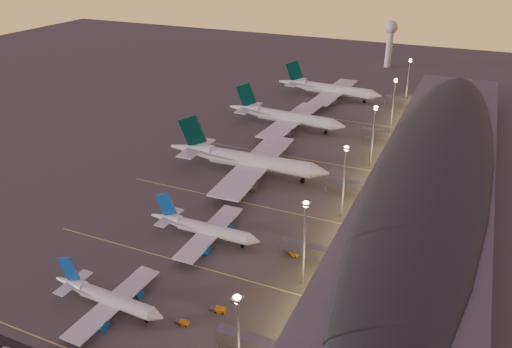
{
  "coord_description": "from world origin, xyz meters",
  "views": [
    {
      "loc": [
        69.45,
        -106.27,
        86.96
      ],
      "look_at": [
        2.0,
        45.0,
        7.0
      ],
      "focal_mm": 35.0,
      "sensor_mm": 36.0,
      "label": 1
    }
  ],
  "objects_px": {
    "radar_tower": "(390,36)",
    "baggage_tug_c": "(293,253)",
    "airliner_wide_mid": "(285,117)",
    "baggage_tug_a": "(182,322)",
    "airliner_wide_near": "(246,160)",
    "airliner_narrow_south": "(108,298)",
    "airliner_narrow_north": "(204,229)",
    "baggage_tug_d": "(218,310)",
    "airliner_wide_far": "(328,89)"
  },
  "relations": [
    {
      "from": "airliner_wide_mid",
      "to": "radar_tower",
      "type": "distance_m",
      "value": 149.01
    },
    {
      "from": "airliner_wide_near",
      "to": "baggage_tug_d",
      "type": "bearing_deg",
      "value": -72.22
    },
    {
      "from": "radar_tower",
      "to": "baggage_tug_c",
      "type": "relative_size",
      "value": 7.82
    },
    {
      "from": "baggage_tug_a",
      "to": "baggage_tug_c",
      "type": "xyz_separation_m",
      "value": [
        14.59,
        38.9,
        0.08
      ]
    },
    {
      "from": "baggage_tug_a",
      "to": "baggage_tug_d",
      "type": "relative_size",
      "value": 0.85
    },
    {
      "from": "airliner_wide_near",
      "to": "baggage_tug_c",
      "type": "distance_m",
      "value": 58.86
    },
    {
      "from": "airliner_wide_mid",
      "to": "baggage_tug_a",
      "type": "bearing_deg",
      "value": -75.82
    },
    {
      "from": "baggage_tug_c",
      "to": "baggage_tug_d",
      "type": "distance_m",
      "value": 32.42
    },
    {
      "from": "airliner_wide_near",
      "to": "baggage_tug_a",
      "type": "xyz_separation_m",
      "value": [
        22.07,
        -84.67,
        -5.14
      ]
    },
    {
      "from": "airliner_wide_mid",
      "to": "airliner_wide_near",
      "type": "bearing_deg",
      "value": -81.58
    },
    {
      "from": "airliner_narrow_north",
      "to": "radar_tower",
      "type": "bearing_deg",
      "value": 87.14
    },
    {
      "from": "airliner_narrow_north",
      "to": "airliner_wide_near",
      "type": "distance_m",
      "value": 49.45
    },
    {
      "from": "airliner_narrow_north",
      "to": "airliner_wide_far",
      "type": "relative_size",
      "value": 0.61
    },
    {
      "from": "baggage_tug_d",
      "to": "radar_tower",
      "type": "bearing_deg",
      "value": 82.28
    },
    {
      "from": "airliner_wide_far",
      "to": "baggage_tug_d",
      "type": "xyz_separation_m",
      "value": [
        27.43,
        -189.19,
        -4.64
      ]
    },
    {
      "from": "radar_tower",
      "to": "airliner_narrow_north",
      "type": "bearing_deg",
      "value": -92.23
    },
    {
      "from": "airliner_narrow_north",
      "to": "airliner_wide_mid",
      "type": "bearing_deg",
      "value": 96.48
    },
    {
      "from": "airliner_narrow_south",
      "to": "airliner_wide_mid",
      "type": "distance_m",
      "value": 143.64
    },
    {
      "from": "airliner_wide_far",
      "to": "baggage_tug_a",
      "type": "height_order",
      "value": "airliner_wide_far"
    },
    {
      "from": "airliner_narrow_south",
      "to": "airliner_narrow_north",
      "type": "xyz_separation_m",
      "value": [
        6.37,
        38.57,
        0.36
      ]
    },
    {
      "from": "baggage_tug_a",
      "to": "airliner_narrow_south",
      "type": "bearing_deg",
      "value": -178.33
    },
    {
      "from": "radar_tower",
      "to": "airliner_narrow_south",
      "type": "bearing_deg",
      "value": -93.19
    },
    {
      "from": "airliner_wide_mid",
      "to": "baggage_tug_a",
      "type": "relative_size",
      "value": 17.6
    },
    {
      "from": "airliner_narrow_south",
      "to": "radar_tower",
      "type": "bearing_deg",
      "value": 88.68
    },
    {
      "from": "airliner_narrow_north",
      "to": "airliner_wide_mid",
      "type": "xyz_separation_m",
      "value": [
        -13.08,
        104.89,
        1.59
      ]
    },
    {
      "from": "airliner_wide_mid",
      "to": "baggage_tug_d",
      "type": "xyz_separation_m",
      "value": [
        33.02,
        -133.15,
        -4.6
      ]
    },
    {
      "from": "airliner_wide_near",
      "to": "baggage_tug_c",
      "type": "bearing_deg",
      "value": -53.5
    },
    {
      "from": "airliner_narrow_north",
      "to": "baggage_tug_c",
      "type": "height_order",
      "value": "airliner_narrow_north"
    },
    {
      "from": "airliner_wide_near",
      "to": "baggage_tug_d",
      "type": "height_order",
      "value": "airliner_wide_near"
    },
    {
      "from": "airliner_wide_near",
      "to": "airliner_wide_far",
      "type": "relative_size",
      "value": 1.08
    },
    {
      "from": "baggage_tug_d",
      "to": "airliner_wide_mid",
      "type": "bearing_deg",
      "value": 94.13
    },
    {
      "from": "airliner_wide_near",
      "to": "baggage_tug_c",
      "type": "xyz_separation_m",
      "value": [
        36.66,
        -45.77,
        -5.06
      ]
    },
    {
      "from": "airliner_narrow_south",
      "to": "airliner_narrow_north",
      "type": "height_order",
      "value": "airliner_narrow_north"
    },
    {
      "from": "baggage_tug_c",
      "to": "baggage_tug_a",
      "type": "bearing_deg",
      "value": -102.94
    },
    {
      "from": "airliner_wide_far",
      "to": "radar_tower",
      "type": "distance_m",
      "value": 93.39
    },
    {
      "from": "airliner_narrow_north",
      "to": "baggage_tug_c",
      "type": "distance_m",
      "value": 28.94
    },
    {
      "from": "airliner_narrow_south",
      "to": "airliner_wide_mid",
      "type": "height_order",
      "value": "airliner_wide_mid"
    },
    {
      "from": "airliner_wide_mid",
      "to": "baggage_tug_d",
      "type": "distance_m",
      "value": 137.26
    },
    {
      "from": "baggage_tug_a",
      "to": "baggage_tug_c",
      "type": "relative_size",
      "value": 0.85
    },
    {
      "from": "airliner_narrow_south",
      "to": "airliner_wide_far",
      "type": "xyz_separation_m",
      "value": [
        -1.11,
        199.5,
        1.98
      ]
    },
    {
      "from": "airliner_narrow_north",
      "to": "baggage_tug_d",
      "type": "distance_m",
      "value": 34.72
    },
    {
      "from": "baggage_tug_a",
      "to": "baggage_tug_c",
      "type": "height_order",
      "value": "baggage_tug_c"
    },
    {
      "from": "airliner_wide_near",
      "to": "airliner_wide_mid",
      "type": "distance_m",
      "value": 56.37
    },
    {
      "from": "airliner_wide_near",
      "to": "baggage_tug_a",
      "type": "relative_size",
      "value": 19.17
    },
    {
      "from": "baggage_tug_d",
      "to": "baggage_tug_a",
      "type": "bearing_deg",
      "value": -137.41
    },
    {
      "from": "airliner_narrow_south",
      "to": "baggage_tug_c",
      "type": "height_order",
      "value": "airliner_narrow_south"
    },
    {
      "from": "airliner_narrow_south",
      "to": "baggage_tug_a",
      "type": "relative_size",
      "value": 9.74
    },
    {
      "from": "airliner_narrow_south",
      "to": "radar_tower",
      "type": "xyz_separation_m",
      "value": [
        16.16,
        289.75,
        18.68
      ]
    },
    {
      "from": "airliner_wide_mid",
      "to": "baggage_tug_c",
      "type": "distance_m",
      "value": 110.22
    },
    {
      "from": "airliner_wide_mid",
      "to": "airliner_wide_far",
      "type": "distance_m",
      "value": 56.32
    }
  ]
}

